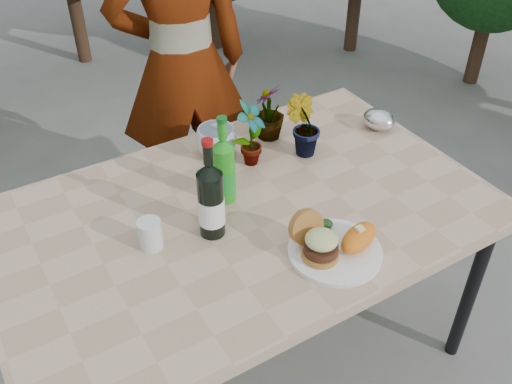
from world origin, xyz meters
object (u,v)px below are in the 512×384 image
dinner_plate (335,251)px  wine_bottle (211,201)px  person (182,65)px  patio_table (243,224)px

dinner_plate → wine_bottle: wine_bottle is taller
dinner_plate → wine_bottle: (-0.27, 0.27, 0.12)m
person → patio_table: bearing=89.0°
patio_table → person: bearing=76.7°
patio_table → wine_bottle: wine_bottle is taller
dinner_plate → person: (0.08, 1.21, 0.08)m
dinner_plate → patio_table: bearing=113.2°
patio_table → wine_bottle: bearing=-162.6°
dinner_plate → wine_bottle: 0.40m
patio_table → person: person is taller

